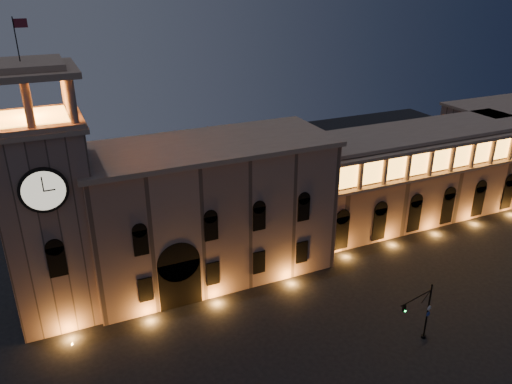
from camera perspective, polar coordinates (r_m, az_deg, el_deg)
ground at (r=51.96m, az=6.03°, el=-20.25°), size 160.00×160.00×0.00m
government_building at (r=62.80m, az=-5.32°, el=-2.09°), size 30.80×12.80×17.60m
clock_tower at (r=57.73m, az=-22.64°, el=-2.25°), size 9.80×9.80×32.40m
colonnade_wing at (r=81.40m, az=17.46°, el=1.93°), size 40.60×11.50×14.50m
secondary_building at (r=103.64m, az=26.20°, el=4.95°), size 20.00×12.00×14.00m
traffic_light at (r=56.07m, az=18.53°, el=-12.99°), size 4.92×1.28×6.86m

